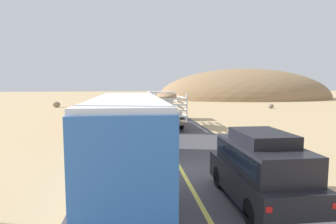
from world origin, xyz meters
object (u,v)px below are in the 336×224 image
Objects in this scene: car_far at (128,103)px; suv_near at (261,168)px; livestock_truck at (162,104)px; boulder_far_horizon at (56,104)px; boulder_mid_field at (271,106)px; bus at (127,135)px.

suv_near is at bearing -81.82° from car_far.
livestock_truck reaches higher than boulder_far_horizon.
livestock_truck is (-1.08, 19.17, 0.64)m from suv_near.
suv_near is at bearing -67.31° from boulder_far_horizon.
car_far is 3.91× the size of boulder_far_horizon.
boulder_mid_field is (16.66, 32.02, -0.82)m from suv_near.
suv_near reaches higher than car_far.
boulder_far_horizon is (-11.27, 6.27, -0.63)m from car_far.
suv_near is 36.11m from boulder_mid_field.
livestock_truck is 21.96m from boulder_mid_field.
car_far is at bearing 98.18° from suv_near.
boulder_far_horizon is (-15.80, 37.79, -0.70)m from suv_near.
bus is at bearing -71.45° from boulder_far_horizon.
boulder_mid_field is at bearing 62.51° from suv_near.
livestock_truck is 11.65× the size of boulder_mid_field.
boulder_far_horizon is (-11.67, 34.76, -1.29)m from bus.
boulder_far_horizon is at bearing 112.69° from suv_near.
boulder_mid_field is at bearing 1.35° from car_far.
bus reaches higher than boulder_far_horizon.
boulder_far_horizon is at bearing 108.55° from bus.
boulder_mid_field is at bearing 35.93° from livestock_truck.
suv_near is 0.46× the size of bus.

